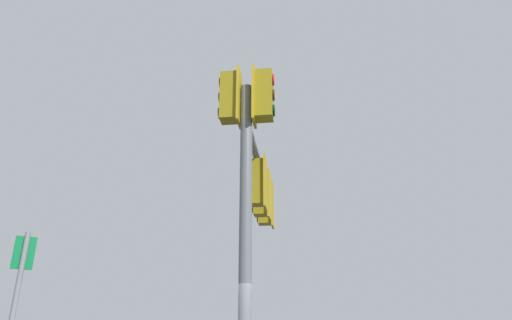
% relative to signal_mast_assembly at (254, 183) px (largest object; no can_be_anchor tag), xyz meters
% --- Properties ---
extents(signal_mast_assembly, '(2.53, 3.92, 6.15)m').
position_rel_signal_mast_assembly_xyz_m(signal_mast_assembly, '(0.00, 0.00, 0.00)').
color(signal_mast_assembly, slate).
rests_on(signal_mast_assembly, ground).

